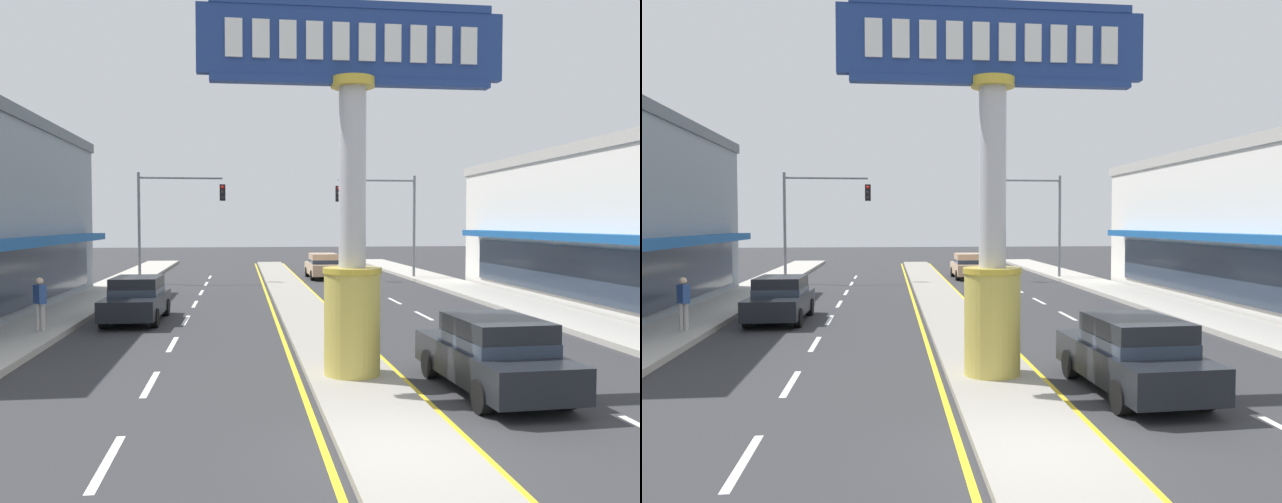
{
  "view_description": "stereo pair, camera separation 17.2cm",
  "coord_description": "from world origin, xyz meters",
  "views": [
    {
      "loc": [
        -2.37,
        -8.74,
        3.4
      ],
      "look_at": [
        -0.18,
        8.64,
        2.6
      ],
      "focal_mm": 35.6,
      "sensor_mm": 36.0,
      "label": 1
    },
    {
      "loc": [
        -2.2,
        -8.76,
        3.4
      ],
      "look_at": [
        -0.18,
        8.64,
        2.6
      ],
      "focal_mm": 35.6,
      "sensor_mm": 36.0,
      "label": 2
    }
  ],
  "objects": [
    {
      "name": "ground_plane",
      "position": [
        0.0,
        0.0,
        0.0
      ],
      "size": [
        160.0,
        160.0,
        0.0
      ],
      "primitive_type": "plane",
      "color": "#303033"
    },
    {
      "name": "median_strip",
      "position": [
        0.0,
        18.0,
        0.07
      ],
      "size": [
        1.93,
        52.0,
        0.14
      ],
      "primitive_type": "cube",
      "color": "gray",
      "rests_on": "ground"
    },
    {
      "name": "sidewalk_left",
      "position": [
        -8.82,
        16.0,
        0.09
      ],
      "size": [
        2.51,
        60.0,
        0.18
      ],
      "primitive_type": "cube",
      "color": "#ADA89E",
      "rests_on": "ground"
    },
    {
      "name": "sidewalk_right",
      "position": [
        8.82,
        16.0,
        0.09
      ],
      "size": [
        2.51,
        60.0,
        0.18
      ],
      "primitive_type": "cube",
      "color": "#ADA89E",
      "rests_on": "ground"
    },
    {
      "name": "lane_markings",
      "position": [
        0.0,
        16.65,
        0.0
      ],
      "size": [
        8.67,
        52.0,
        0.01
      ],
      "color": "silver",
      "rests_on": "ground"
    },
    {
      "name": "district_sign",
      "position": [
        -0.0,
        4.57,
        4.13
      ],
      "size": [
        6.48,
        1.27,
        7.88
      ],
      "color": "gold",
      "rests_on": "median_strip"
    },
    {
      "name": "traffic_light_left_side",
      "position": [
        -6.2,
        27.51,
        4.25
      ],
      "size": [
        4.86,
        0.46,
        6.2
      ],
      "color": "slate",
      "rests_on": "ground"
    },
    {
      "name": "traffic_light_right_side",
      "position": [
        6.2,
        28.16,
        4.25
      ],
      "size": [
        4.86,
        0.46,
        6.2
      ],
      "color": "slate",
      "rests_on": "ground"
    },
    {
      "name": "sedan_near_right_lane",
      "position": [
        2.62,
        29.41,
        0.79
      ],
      "size": [
        1.87,
        4.32,
        1.53
      ],
      "color": "tan",
      "rests_on": "ground"
    },
    {
      "name": "sedan_far_right_lane",
      "position": [
        2.62,
        3.24,
        0.79
      ],
      "size": [
        2.0,
        4.38,
        1.53
      ],
      "color": "black",
      "rests_on": "ground"
    },
    {
      "name": "sedan_near_left_lane",
      "position": [
        -5.91,
        13.57,
        0.79
      ],
      "size": [
        1.9,
        4.33,
        1.53
      ],
      "color": "black",
      "rests_on": "ground"
    },
    {
      "name": "pedestrian_near_kerb",
      "position": [
        -8.3,
        10.89,
        1.08
      ],
      "size": [
        0.43,
        0.44,
        1.59
      ],
      "color": "#B7B2AD",
      "rests_on": "sidewalk_left"
    }
  ]
}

